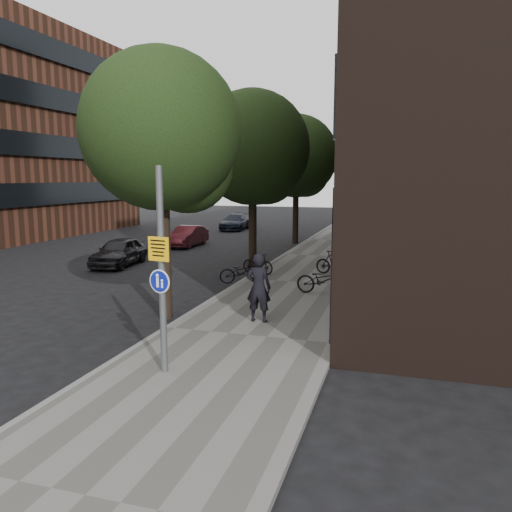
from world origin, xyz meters
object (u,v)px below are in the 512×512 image
at_px(signpost, 162,270).
at_px(parked_bike_facade_near, 323,280).
at_px(parked_car_near, 119,252).
at_px(pedestrian, 259,288).

relative_size(signpost, parked_bike_facade_near, 2.24).
bearing_deg(parked_car_near, pedestrian, -45.73).
bearing_deg(parked_bike_facade_near, parked_car_near, 77.09).
distance_m(pedestrian, parked_bike_facade_near, 3.92).
bearing_deg(pedestrian, signpost, 78.14).
height_order(parked_bike_facade_near, parked_car_near, parked_car_near).
bearing_deg(signpost, parked_bike_facade_near, 85.34).
xyz_separation_m(pedestrian, parked_car_near, (-8.83, 7.23, -0.42)).
bearing_deg(parked_bike_facade_near, signpost, 171.86).
height_order(pedestrian, parked_car_near, pedestrian).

